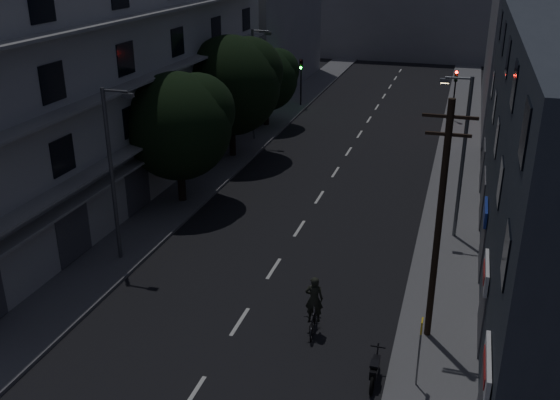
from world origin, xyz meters
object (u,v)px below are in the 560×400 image
Objects in this scene: bus_stop_sign at (420,341)px; motorcycle at (375,370)px; cyclist at (314,313)px; utility_pole at (439,220)px.

motorcycle is (-1.39, -0.07, -1.44)m from bus_stop_sign.
cyclist is at bearing 138.97° from motorcycle.
motorcycle is at bearing -48.08° from cyclist.
bus_stop_sign is 1.06× the size of cyclist.
cyclist is at bearing -168.37° from utility_pole.
utility_pole is 3.79× the size of cyclist.
cyclist reaches higher than motorcycle.
bus_stop_sign is 2.00m from motorcycle.
utility_pole is at bearing 63.59° from motorcycle.
cyclist is (-4.07, 2.21, -1.09)m from bus_stop_sign.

